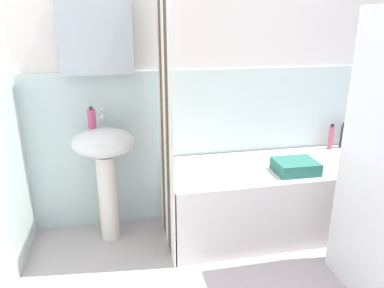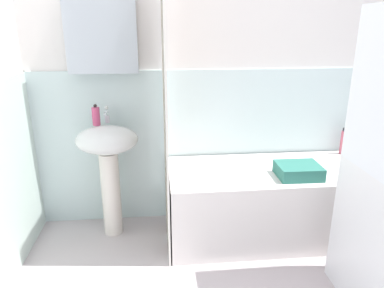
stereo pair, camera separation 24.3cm
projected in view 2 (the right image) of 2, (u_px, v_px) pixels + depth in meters
The scene contains 9 objects.
wall_back_tiled at pixel (229, 77), 2.71m from camera, with size 3.60×0.18×2.40m.
sink at pixel (108, 156), 2.57m from camera, with size 0.44×0.34×0.84m.
faucet at pixel (107, 115), 2.56m from camera, with size 0.03×0.12×0.12m.
soap_dispenser at pixel (96, 116), 2.51m from camera, with size 0.05×0.05×0.15m.
bathtub at pixel (278, 201), 2.67m from camera, with size 1.62×0.66×0.53m, color silver.
shower_curtain at pixel (165, 107), 2.36m from camera, with size 0.01×0.66×2.00m.
shampoo_bottle at pixel (357, 141), 2.88m from camera, with size 0.05×0.05×0.21m.
body_wash_bottle at pixel (343, 142), 2.85m from camera, with size 0.04×0.04×0.21m.
towel_folded at pixel (298, 171), 2.44m from camera, with size 0.29×0.23×0.09m, color #2C6D5F.
Camera 2 is at (-0.62, -1.43, 1.52)m, focal length 33.54 mm.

